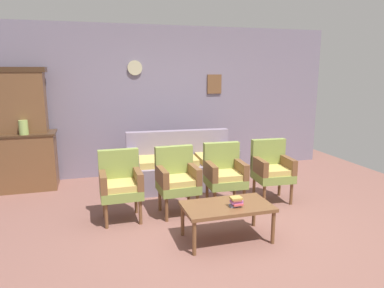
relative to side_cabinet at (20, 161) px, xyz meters
name	(u,v)px	position (x,y,z in m)	size (l,w,h in m)	color
ground_plane	(215,227)	(2.54, -2.25, -0.47)	(7.68, 7.68, 0.00)	#84564C
wall_back_with_decor	(168,101)	(2.54, 0.38, 0.89)	(6.40, 0.09, 2.70)	gray
side_cabinet	(20,161)	(0.00, 0.00, 0.00)	(1.16, 0.55, 0.93)	brown
cabinet_upper_hutch	(15,100)	(0.00, 0.08, 0.98)	(0.99, 0.38, 1.03)	brown
vase_on_cabinet	(23,127)	(0.12, -0.17, 0.58)	(0.14, 0.14, 0.22)	#A7C666
floral_couch	(181,167)	(2.54, -0.58, -0.14)	(1.81, 0.91, 0.90)	gray
armchair_near_cabinet	(120,182)	(1.45, -1.66, 0.03)	(0.53, 0.50, 0.90)	#849947
armchair_by_doorway	(177,177)	(2.20, -1.67, 0.03)	(0.54, 0.51, 0.90)	#849947
armchair_near_couch_end	(224,172)	(2.90, -1.62, 0.03)	(0.54, 0.52, 0.90)	#849947
armchair_row_middle	(272,168)	(3.66, -1.59, 0.03)	(0.55, 0.52, 0.90)	#849947
coffee_table	(227,208)	(2.55, -2.59, -0.09)	(1.00, 0.56, 0.42)	brown
book_stack_on_table	(236,202)	(2.63, -2.67, 0.01)	(0.14, 0.10, 0.11)	slate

